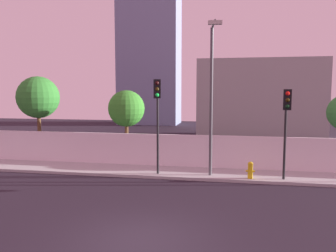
{
  "coord_description": "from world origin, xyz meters",
  "views": [
    {
      "loc": [
        2.53,
        -9.18,
        4.38
      ],
      "look_at": [
        -0.36,
        6.5,
        2.74
      ],
      "focal_mm": 36.08,
      "sensor_mm": 36.0,
      "label": 1
    }
  ],
  "objects_px": {
    "traffic_light_right": "(157,107)",
    "street_lamp_curbside": "(212,90)",
    "traffic_light_center": "(286,115)",
    "roadside_tree_leftmost": "(38,98)",
    "fire_hydrant": "(250,169)",
    "roadside_tree_midleft": "(126,109)"
  },
  "relations": [
    {
      "from": "traffic_light_center",
      "to": "roadside_tree_midleft",
      "type": "bearing_deg",
      "value": 154.36
    },
    {
      "from": "traffic_light_center",
      "to": "roadside_tree_leftmost",
      "type": "xyz_separation_m",
      "value": [
        -14.85,
        4.25,
        0.64
      ]
    },
    {
      "from": "roadside_tree_leftmost",
      "to": "roadside_tree_midleft",
      "type": "relative_size",
      "value": 1.2
    },
    {
      "from": "fire_hydrant",
      "to": "roadside_tree_leftmost",
      "type": "distance_m",
      "value": 14.24
    },
    {
      "from": "traffic_light_right",
      "to": "traffic_light_center",
      "type": "bearing_deg",
      "value": -2.79
    },
    {
      "from": "roadside_tree_leftmost",
      "to": "traffic_light_center",
      "type": "bearing_deg",
      "value": -15.98
    },
    {
      "from": "street_lamp_curbside",
      "to": "roadside_tree_leftmost",
      "type": "distance_m",
      "value": 11.97
    },
    {
      "from": "street_lamp_curbside",
      "to": "roadside_tree_midleft",
      "type": "distance_m",
      "value": 6.58
    },
    {
      "from": "traffic_light_right",
      "to": "roadside_tree_midleft",
      "type": "height_order",
      "value": "traffic_light_right"
    },
    {
      "from": "traffic_light_center",
      "to": "street_lamp_curbside",
      "type": "distance_m",
      "value": 3.67
    },
    {
      "from": "roadside_tree_midleft",
      "to": "fire_hydrant",
      "type": "bearing_deg",
      "value": -25.84
    },
    {
      "from": "street_lamp_curbside",
      "to": "roadside_tree_leftmost",
      "type": "relative_size",
      "value": 1.37
    },
    {
      "from": "traffic_light_right",
      "to": "roadside_tree_midleft",
      "type": "distance_m",
      "value": 4.88
    },
    {
      "from": "traffic_light_center",
      "to": "street_lamp_curbside",
      "type": "bearing_deg",
      "value": 167.57
    },
    {
      "from": "traffic_light_right",
      "to": "fire_hydrant",
      "type": "distance_m",
      "value": 5.48
    },
    {
      "from": "fire_hydrant",
      "to": "roadside_tree_midleft",
      "type": "xyz_separation_m",
      "value": [
        -7.38,
        3.57,
        2.7
      ]
    },
    {
      "from": "traffic_light_right",
      "to": "street_lamp_curbside",
      "type": "relative_size",
      "value": 0.65
    },
    {
      "from": "fire_hydrant",
      "to": "roadside_tree_midleft",
      "type": "distance_m",
      "value": 8.63
    },
    {
      "from": "traffic_light_center",
      "to": "street_lamp_curbside",
      "type": "xyz_separation_m",
      "value": [
        -3.41,
        0.75,
        1.14
      ]
    },
    {
      "from": "traffic_light_right",
      "to": "fire_hydrant",
      "type": "height_order",
      "value": "traffic_light_right"
    },
    {
      "from": "fire_hydrant",
      "to": "traffic_light_right",
      "type": "bearing_deg",
      "value": -175.14
    },
    {
      "from": "traffic_light_center",
      "to": "roadside_tree_leftmost",
      "type": "relative_size",
      "value": 0.81
    }
  ]
}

